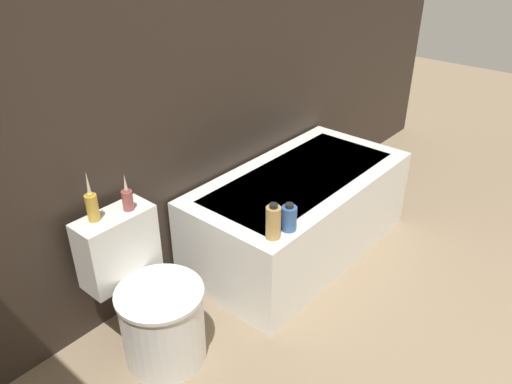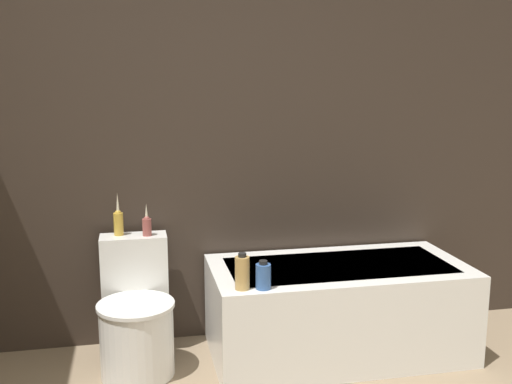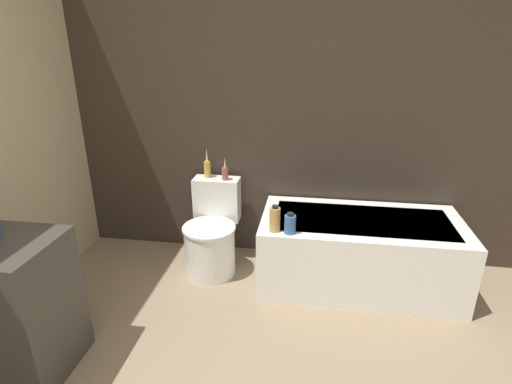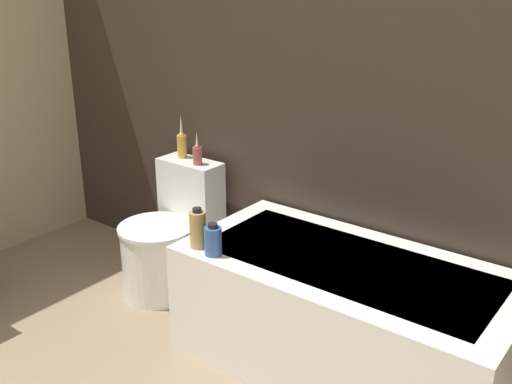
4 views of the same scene
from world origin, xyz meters
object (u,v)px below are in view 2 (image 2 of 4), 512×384
object	(u,v)px
vase_gold	(118,221)
shampoo_bottle_tall	(242,272)
vase_silver	(147,225)
toilet	(136,318)
bathtub	(338,308)
shampoo_bottle_short	(263,276)

from	to	relation	value
vase_gold	shampoo_bottle_tall	world-z (taller)	vase_gold
vase_silver	shampoo_bottle_tall	bearing A→B (deg)	-47.73
vase_gold	shampoo_bottle_tall	size ratio (longest dim) A/B	1.30
toilet	bathtub	bearing A→B (deg)	-1.80
toilet	shampoo_bottle_short	xyz separation A→B (m)	(0.65, -0.34, 0.31)
vase_silver	shampoo_bottle_tall	world-z (taller)	vase_silver
shampoo_bottle_tall	shampoo_bottle_short	distance (m)	0.11
toilet	vase_gold	world-z (taller)	vase_gold
vase_gold	shampoo_bottle_short	world-z (taller)	vase_gold
vase_silver	shampoo_bottle_tall	xyz separation A→B (m)	(0.46, -0.51, -0.15)
bathtub	toilet	world-z (taller)	toilet
toilet	vase_silver	bearing A→B (deg)	67.43
bathtub	toilet	distance (m)	1.17
bathtub	toilet	size ratio (longest dim) A/B	2.07
toilet	shampoo_bottle_short	distance (m)	0.80
shampoo_bottle_tall	shampoo_bottle_short	xyz separation A→B (m)	(0.11, -0.02, -0.02)
shampoo_bottle_tall	shampoo_bottle_short	size ratio (longest dim) A/B	1.27
bathtub	toilet	xyz separation A→B (m)	(-1.17, 0.04, 0.02)
vase_gold	shampoo_bottle_tall	bearing A→B (deg)	-41.63
toilet	shampoo_bottle_tall	size ratio (longest dim) A/B	3.72
vase_gold	shampoo_bottle_tall	distance (m)	0.85
bathtub	vase_silver	distance (m)	1.22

